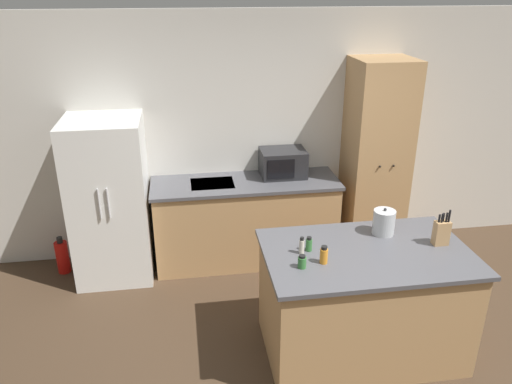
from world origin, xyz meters
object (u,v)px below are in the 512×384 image
kettle (384,222)px  pantry_cabinet (376,160)px  knife_block (441,232)px  spice_bottle_short_red (302,246)px  refrigerator (110,200)px  spice_bottle_green_herb (302,262)px  microwave (283,163)px  spice_bottle_amber_oil (309,244)px  fire_extinguisher (63,257)px  spice_bottle_tall_dark (324,255)px

kettle → pantry_cabinet: bearing=71.5°
knife_block → spice_bottle_short_red: knife_block is taller
refrigerator → pantry_cabinet: (2.78, 0.08, 0.24)m
refrigerator → spice_bottle_green_herb: (1.55, -1.69, 0.15)m
refrigerator → microwave: refrigerator is taller
spice_bottle_amber_oil → fire_extinguisher: bearing=145.3°
spice_bottle_tall_dark → spice_bottle_green_herb: 0.18m
spice_bottle_short_red → kettle: size_ratio=0.60×
spice_bottle_short_red → spice_bottle_green_herb: size_ratio=1.36×
pantry_cabinet → spice_bottle_amber_oil: 1.90m
spice_bottle_tall_dark → spice_bottle_amber_oil: spice_bottle_tall_dark is taller
spice_bottle_amber_oil → spice_bottle_green_herb: bearing=-115.5°
pantry_cabinet → spice_bottle_green_herb: bearing=-124.9°
refrigerator → spice_bottle_green_herb: 2.30m
microwave → kettle: bearing=-69.4°
spice_bottle_short_red → refrigerator: bearing=136.9°
knife_block → spice_bottle_short_red: bearing=178.6°
spice_bottle_tall_dark → kettle: (0.61, 0.37, 0.04)m
microwave → spice_bottle_short_red: size_ratio=3.42×
pantry_cabinet → spice_bottle_green_herb: (-1.23, -1.76, -0.09)m
pantry_cabinet → microwave: bearing=175.1°
spice_bottle_amber_oil → kettle: (0.67, 0.18, 0.05)m
knife_block → spice_bottle_green_herb: knife_block is taller
spice_bottle_short_red → knife_block: bearing=-1.4°
pantry_cabinet → knife_block: bearing=-92.8°
microwave → spice_bottle_green_herb: microwave is taller
knife_block → kettle: 0.45m
kettle → spice_bottle_tall_dark: bearing=-148.6°
refrigerator → knife_block: (2.70, -1.52, 0.21)m
fire_extinguisher → kettle: bearing=-25.2°
kettle → fire_extinguisher: 3.31m
microwave → spice_bottle_tall_dark: microwave is taller
microwave → spice_bottle_short_red: (-0.19, -1.65, -0.07)m
refrigerator → fire_extinguisher: (-0.57, 0.08, -0.65)m
spice_bottle_tall_dark → pantry_cabinet: bearing=58.4°
spice_bottle_short_red → kettle: 0.77m
pantry_cabinet → microwave: (-0.99, 0.09, -0.00)m
spice_bottle_short_red → spice_bottle_green_herb: (-0.04, -0.20, -0.02)m
pantry_cabinet → kettle: 1.43m
spice_bottle_tall_dark → kettle: bearing=31.4°
refrigerator → fire_extinguisher: size_ratio=4.05×
spice_bottle_short_red → spice_bottle_amber_oil: size_ratio=1.18×
refrigerator → knife_block: size_ratio=5.53×
spice_bottle_tall_dark → spice_bottle_short_red: (-0.13, 0.16, -0.00)m
spice_bottle_green_herb → kettle: kettle is taller
pantry_cabinet → spice_bottle_tall_dark: pantry_cabinet is taller
spice_bottle_short_red → fire_extinguisher: bearing=143.9°
spice_bottle_short_red → spice_bottle_tall_dark: bearing=-51.2°
knife_block → spice_bottle_tall_dark: (-0.98, -0.13, -0.04)m
spice_bottle_tall_dark → kettle: size_ratio=0.60×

